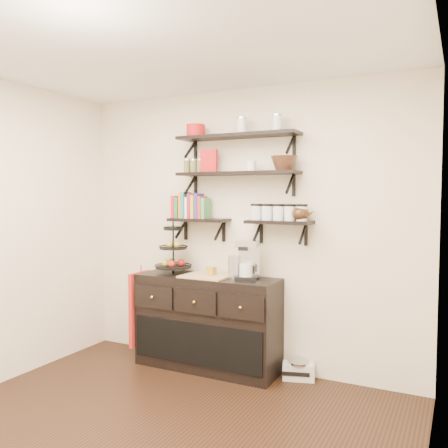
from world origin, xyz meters
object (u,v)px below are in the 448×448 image
(sideboard, at_px, (208,322))
(fruit_stand, at_px, (174,255))
(radio, at_px, (298,370))
(coffee_maker, at_px, (248,261))

(sideboard, distance_m, fruit_stand, 0.74)
(fruit_stand, height_order, radio, fruit_stand)
(fruit_stand, bearing_deg, radio, 5.12)
(sideboard, height_order, radio, sideboard)
(coffee_maker, distance_m, radio, 1.10)
(sideboard, relative_size, coffee_maker, 3.84)
(fruit_stand, distance_m, radio, 1.61)
(coffee_maker, bearing_deg, radio, -2.37)
(fruit_stand, xyz_separation_m, coffee_maker, (0.80, 0.02, -0.01))
(fruit_stand, relative_size, radio, 1.68)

